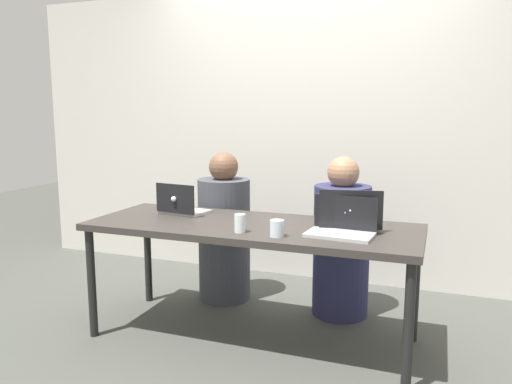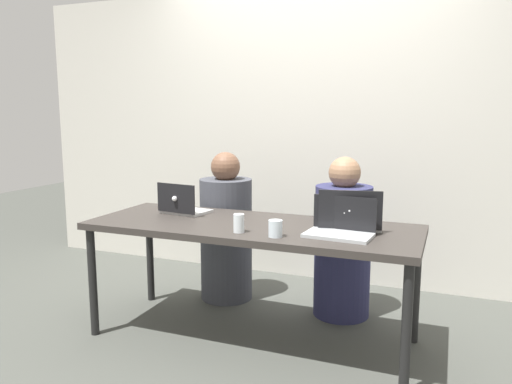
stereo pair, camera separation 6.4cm
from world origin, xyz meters
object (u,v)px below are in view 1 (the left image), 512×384
laptop_back_left (182,207)px  laptop_front_right (342,227)px  laptop_back_right (350,220)px  water_glass_right (277,229)px  person_on_right (341,246)px  water_glass_center (240,224)px  person_on_left (224,234)px

laptop_back_left → laptop_front_right: (1.07, -0.20, -0.00)m
laptop_back_right → water_glass_right: laptop_back_right is taller
laptop_back_left → person_on_right: bearing=-146.8°
person_on_right → laptop_back_right: person_on_right is taller
person_on_right → laptop_front_right: person_on_right is taller
laptop_back_left → laptop_back_right: bearing=-173.3°
laptop_front_right → water_glass_right: (-0.31, -0.16, -0.01)m
laptop_back_right → water_glass_right: size_ratio=4.28×
person_on_right → laptop_front_right: (0.12, -0.64, 0.28)m
laptop_back_left → water_glass_center: size_ratio=3.15×
person_on_left → water_glass_right: person_on_left is taller
laptop_back_left → water_glass_center: (0.54, -0.33, -0.00)m
person_on_right → water_glass_center: person_on_right is taller
person_on_left → laptop_front_right: size_ratio=2.96×
laptop_front_right → water_glass_right: bearing=-148.7°
laptop_back_left → laptop_front_right: same height
person_on_right → laptop_front_right: size_ratio=2.95×
person_on_right → laptop_back_right: bearing=101.9°
person_on_right → laptop_back_left: 1.09m
person_on_right → laptop_back_left: (-0.96, -0.45, 0.28)m
laptop_front_right → water_glass_center: (-0.53, -0.14, -0.00)m
person_on_right → laptop_front_right: 0.71m
laptop_back_right → person_on_right: bearing=-85.3°
laptop_back_left → laptop_front_right: size_ratio=0.87×
person_on_right → water_glass_center: 0.92m
laptop_back_left → water_glass_center: bearing=156.8°
laptop_back_right → water_glass_center: (-0.55, -0.30, -0.01)m
person_on_right → laptop_front_right: bearing=96.5°
water_glass_center → laptop_front_right: bearing=14.3°
laptop_back_right → laptop_front_right: laptop_back_right is taller
water_glass_right → water_glass_center: bearing=174.7°
water_glass_right → person_on_right: bearing=76.1°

